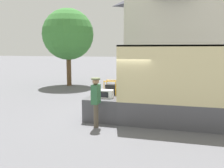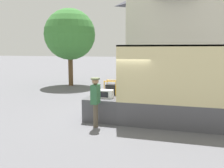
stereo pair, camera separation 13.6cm
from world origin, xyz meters
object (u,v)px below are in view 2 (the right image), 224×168
(microwave, at_px, (107,94))
(worker_person, at_px, (95,97))
(orange_bucket, at_px, (94,91))
(street_tree, at_px, (70,35))
(portable_generator, at_px, (112,89))

(microwave, relative_size, worker_person, 0.28)
(orange_bucket, relative_size, street_tree, 0.07)
(portable_generator, bearing_deg, worker_person, -92.70)
(portable_generator, xyz_separation_m, worker_person, (-0.09, -1.82, -0.00))
(worker_person, distance_m, street_tree, 11.29)
(portable_generator, distance_m, street_tree, 9.86)
(orange_bucket, bearing_deg, microwave, -26.05)
(orange_bucket, distance_m, street_tree, 9.90)
(street_tree, bearing_deg, portable_generator, -53.98)
(microwave, distance_m, portable_generator, 0.79)
(orange_bucket, bearing_deg, worker_person, -67.81)
(orange_bucket, xyz_separation_m, street_tree, (-4.91, 8.11, 2.85))
(microwave, bearing_deg, orange_bucket, 153.95)
(microwave, height_order, portable_generator, portable_generator)
(microwave, xyz_separation_m, portable_generator, (-0.02, 0.79, 0.07))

